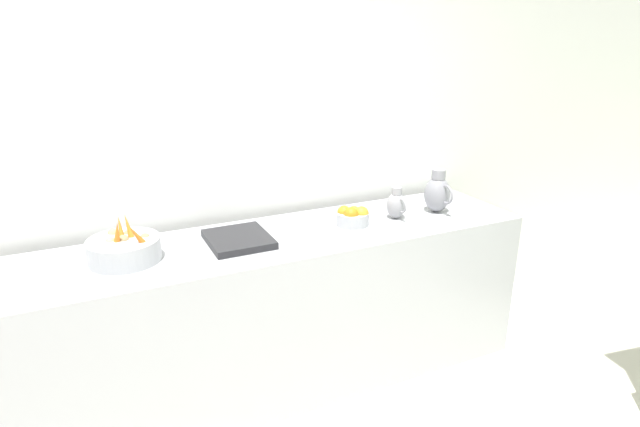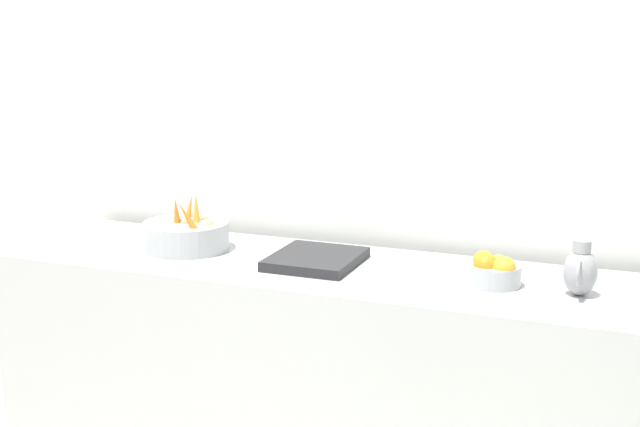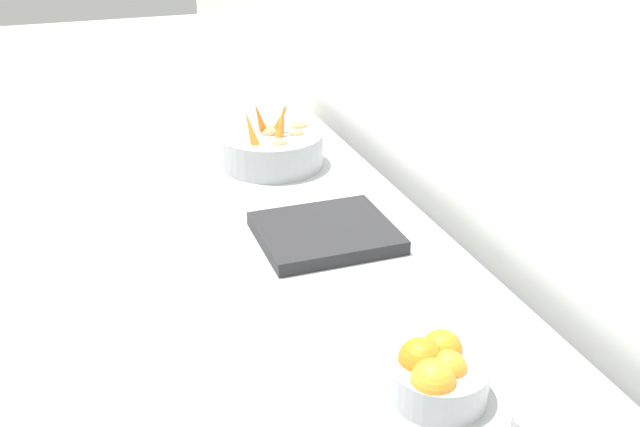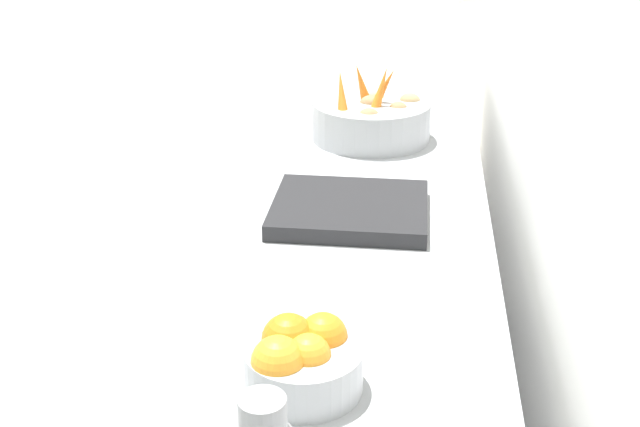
# 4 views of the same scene
# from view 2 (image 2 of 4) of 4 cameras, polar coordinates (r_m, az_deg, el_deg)

# --- Properties ---
(tile_wall_left) EXTENTS (0.10, 8.87, 3.00)m
(tile_wall_left) POSITION_cam_2_polar(r_m,az_deg,el_deg) (3.23, 14.24, 8.16)
(tile_wall_left) COLOR white
(tile_wall_left) RESTS_ON ground_plane
(prep_counter) EXTENTS (0.64, 2.75, 0.87)m
(prep_counter) POSITION_cam_2_polar(r_m,az_deg,el_deg) (3.18, 3.00, -11.34)
(prep_counter) COLOR #ADAFB5
(prep_counter) RESTS_ON ground_plane
(vegetable_colander) EXTENTS (0.33, 0.33, 0.21)m
(vegetable_colander) POSITION_cam_2_polar(r_m,az_deg,el_deg) (3.33, -8.81, -1.38)
(vegetable_colander) COLOR #ADAFB5
(vegetable_colander) RESTS_ON prep_counter
(orange_bowl) EXTENTS (0.18, 0.18, 0.11)m
(orange_bowl) POSITION_cam_2_polar(r_m,az_deg,el_deg) (2.91, 11.38, -3.71)
(orange_bowl) COLOR #ADAFB5
(orange_bowl) RESTS_ON prep_counter
(metal_pitcher_short) EXTENTS (0.15, 0.11, 0.18)m
(metal_pitcher_short) POSITION_cam_2_polar(r_m,az_deg,el_deg) (2.86, 16.83, -3.64)
(metal_pitcher_short) COLOR #939399
(metal_pitcher_short) RESTS_ON prep_counter
(counter_sink_basin) EXTENTS (0.34, 0.30, 0.04)m
(counter_sink_basin) POSITION_cam_2_polar(r_m,az_deg,el_deg) (3.10, -0.28, -3.04)
(counter_sink_basin) COLOR #232326
(counter_sink_basin) RESTS_ON prep_counter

